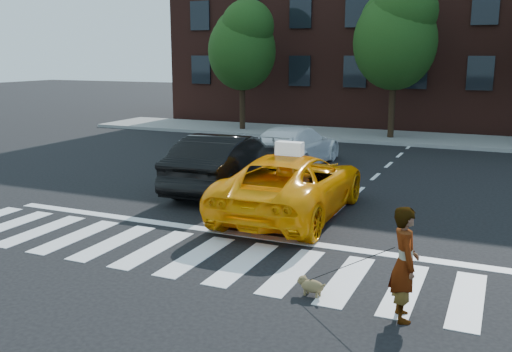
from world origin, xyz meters
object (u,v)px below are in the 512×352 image
(taxi, at_px, (292,184))
(dog, at_px, (310,285))
(woman, at_px, (404,264))
(tree_mid, at_px, (396,32))
(tree_left, at_px, (243,42))
(black_sedan, at_px, (226,162))
(white_suv, at_px, (294,146))

(taxi, distance_m, dog, 4.89)
(dog, bearing_deg, woman, 4.27)
(tree_mid, xyz_separation_m, dog, (2.09, -17.86, -4.67))
(taxi, distance_m, woman, 5.84)
(tree_left, bearing_deg, black_sedan, -67.10)
(taxi, height_order, black_sedan, black_sedan)
(tree_left, xyz_separation_m, dog, (9.59, -17.86, -4.26))
(tree_mid, bearing_deg, black_sedan, -102.17)
(tree_mid, height_order, black_sedan, tree_mid)
(dog, bearing_deg, white_suv, 124.66)
(white_suv, bearing_deg, tree_mid, -101.92)
(black_sedan, height_order, dog, black_sedan)
(taxi, xyz_separation_m, white_suv, (-2.05, 5.78, -0.04))
(woman, distance_m, dog, 1.68)
(tree_left, height_order, white_suv, tree_left)
(tree_left, relative_size, black_sedan, 1.30)
(tree_left, xyz_separation_m, taxi, (7.62, -13.42, -3.68))
(white_suv, distance_m, dog, 11.00)
(tree_left, xyz_separation_m, black_sedan, (4.97, -11.75, -3.62))
(tree_mid, bearing_deg, dog, -83.33)
(tree_mid, distance_m, woman, 18.88)
(taxi, height_order, white_suv, taxi)
(black_sedan, xyz_separation_m, woman, (6.14, -6.34, 0.04))
(dog, bearing_deg, tree_left, 131.41)
(tree_left, bearing_deg, taxi, -60.41)
(tree_mid, xyz_separation_m, taxi, (0.12, -13.42, -4.09))
(woman, bearing_deg, taxi, 15.78)
(white_suv, height_order, woman, woman)
(tree_left, bearing_deg, white_suv, -53.91)
(tree_mid, relative_size, woman, 4.10)
(tree_left, xyz_separation_m, white_suv, (5.57, -7.64, -3.72))
(white_suv, relative_size, dog, 9.31)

